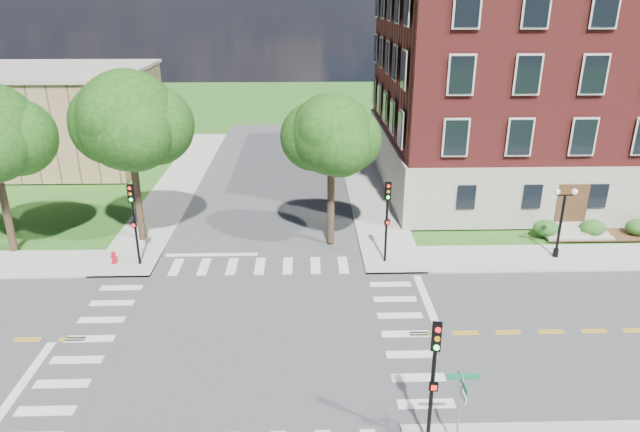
{
  "coord_description": "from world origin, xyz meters",
  "views": [
    {
      "loc": [
        2.65,
        -22.32,
        14.65
      ],
      "look_at": [
        3.45,
        6.88,
        3.2
      ],
      "focal_mm": 32.0,
      "sensor_mm": 36.0,
      "label": 1
    }
  ],
  "objects_px": {
    "traffic_signal_nw": "(133,214)",
    "street_sign_pole": "(461,397)",
    "traffic_signal_ne": "(387,212)",
    "fire_hydrant": "(114,258)",
    "traffic_signal_se": "(434,369)",
    "twin_lamp_west": "(561,219)"
  },
  "relations": [
    {
      "from": "twin_lamp_west",
      "to": "fire_hydrant",
      "type": "relative_size",
      "value": 5.64
    },
    {
      "from": "traffic_signal_nw",
      "to": "twin_lamp_west",
      "type": "relative_size",
      "value": 1.13
    },
    {
      "from": "traffic_signal_nw",
      "to": "street_sign_pole",
      "type": "xyz_separation_m",
      "value": [
        14.62,
        -14.71,
        -0.88
      ]
    },
    {
      "from": "traffic_signal_nw",
      "to": "fire_hydrant",
      "type": "xyz_separation_m",
      "value": [
        -1.48,
        0.14,
        -2.72
      ]
    },
    {
      "from": "traffic_signal_nw",
      "to": "street_sign_pole",
      "type": "distance_m",
      "value": 20.76
    },
    {
      "from": "traffic_signal_nw",
      "to": "twin_lamp_west",
      "type": "bearing_deg",
      "value": 0.74
    },
    {
      "from": "traffic_signal_ne",
      "to": "traffic_signal_nw",
      "type": "distance_m",
      "value": 14.16
    },
    {
      "from": "street_sign_pole",
      "to": "twin_lamp_west",
      "type": "bearing_deg",
      "value": 57.14
    },
    {
      "from": "traffic_signal_ne",
      "to": "fire_hydrant",
      "type": "bearing_deg",
      "value": 179.46
    },
    {
      "from": "traffic_signal_se",
      "to": "traffic_signal_nw",
      "type": "bearing_deg",
      "value": 133.65
    },
    {
      "from": "traffic_signal_se",
      "to": "traffic_signal_nw",
      "type": "xyz_separation_m",
      "value": [
        -13.72,
        14.38,
        0.0
      ]
    },
    {
      "from": "traffic_signal_nw",
      "to": "fire_hydrant",
      "type": "distance_m",
      "value": 3.1
    },
    {
      "from": "traffic_signal_ne",
      "to": "traffic_signal_nw",
      "type": "bearing_deg",
      "value": 179.96
    },
    {
      "from": "traffic_signal_se",
      "to": "fire_hydrant",
      "type": "relative_size",
      "value": 6.4
    },
    {
      "from": "traffic_signal_ne",
      "to": "traffic_signal_nw",
      "type": "relative_size",
      "value": 1.0
    },
    {
      "from": "fire_hydrant",
      "to": "traffic_signal_ne",
      "type": "bearing_deg",
      "value": -0.54
    },
    {
      "from": "twin_lamp_west",
      "to": "traffic_signal_se",
      "type": "bearing_deg",
      "value": -125.82
    },
    {
      "from": "traffic_signal_se",
      "to": "fire_hydrant",
      "type": "xyz_separation_m",
      "value": [
        -15.2,
        14.51,
        -2.72
      ]
    },
    {
      "from": "traffic_signal_se",
      "to": "traffic_signal_ne",
      "type": "distance_m",
      "value": 14.38
    },
    {
      "from": "traffic_signal_ne",
      "to": "fire_hydrant",
      "type": "xyz_separation_m",
      "value": [
        -15.64,
        0.15,
        -2.72
      ]
    },
    {
      "from": "twin_lamp_west",
      "to": "fire_hydrant",
      "type": "distance_m",
      "value": 25.89
    },
    {
      "from": "traffic_signal_nw",
      "to": "traffic_signal_se",
      "type": "bearing_deg",
      "value": -46.35
    }
  ]
}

